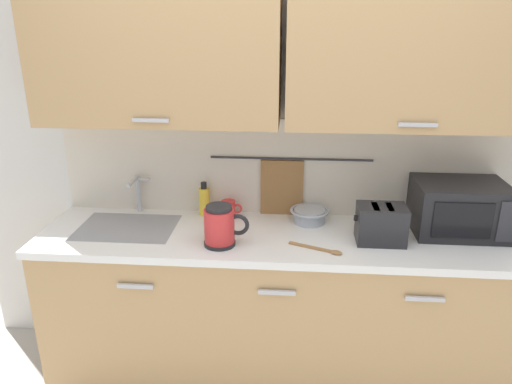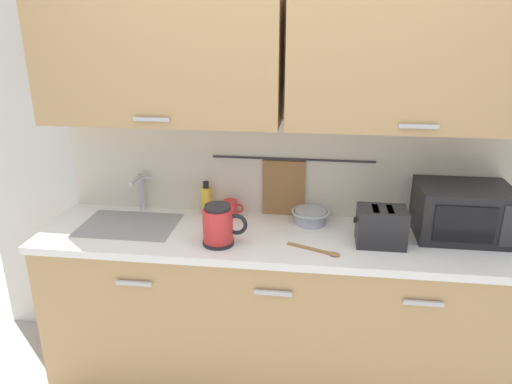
% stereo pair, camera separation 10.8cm
% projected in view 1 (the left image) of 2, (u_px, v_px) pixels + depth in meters
% --- Properties ---
extents(counter_unit, '(2.53, 0.64, 0.90)m').
position_uv_depth(counter_unit, '(276.00, 307.00, 2.67)').
color(counter_unit, tan).
rests_on(counter_unit, ground).
extents(back_wall_assembly, '(3.70, 0.41, 2.50)m').
position_uv_depth(back_wall_assembly, '(283.00, 108.00, 2.53)').
color(back_wall_assembly, silver).
rests_on(back_wall_assembly, ground).
extents(sink_faucet, '(0.09, 0.17, 0.22)m').
position_uv_depth(sink_faucet, '(137.00, 189.00, 2.75)').
color(sink_faucet, '#B2B5BA').
rests_on(sink_faucet, counter_unit).
extents(microwave, '(0.46, 0.35, 0.27)m').
position_uv_depth(microwave, '(459.00, 208.00, 2.51)').
color(microwave, black).
rests_on(microwave, counter_unit).
extents(electric_kettle, '(0.23, 0.16, 0.21)m').
position_uv_depth(electric_kettle, '(220.00, 226.00, 2.37)').
color(electric_kettle, black).
rests_on(electric_kettle, counter_unit).
extents(dish_soap_bottle, '(0.06, 0.06, 0.20)m').
position_uv_depth(dish_soap_bottle, '(204.00, 201.00, 2.74)').
color(dish_soap_bottle, yellow).
rests_on(dish_soap_bottle, counter_unit).
extents(mug_near_sink, '(0.12, 0.08, 0.09)m').
position_uv_depth(mug_near_sink, '(229.00, 209.00, 2.73)').
color(mug_near_sink, red).
rests_on(mug_near_sink, counter_unit).
extents(mixing_bowl, '(0.21, 0.21, 0.08)m').
position_uv_depth(mixing_bowl, '(309.00, 215.00, 2.65)').
color(mixing_bowl, '#A5ADB7').
rests_on(mixing_bowl, counter_unit).
extents(toaster, '(0.26, 0.17, 0.19)m').
position_uv_depth(toaster, '(381.00, 224.00, 2.41)').
color(toaster, '#232326').
rests_on(toaster, counter_unit).
extents(wooden_spoon, '(0.27, 0.13, 0.01)m').
position_uv_depth(wooden_spoon, '(322.00, 249.00, 2.34)').
color(wooden_spoon, '#9E7042').
rests_on(wooden_spoon, counter_unit).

